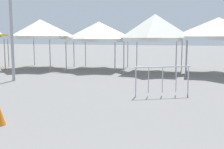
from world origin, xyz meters
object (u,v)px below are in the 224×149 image
at_px(canopy_tent_behind_center, 40,29).
at_px(canopy_tent_left_of_center, 218,29).
at_px(canopy_tent_far_right, 155,28).
at_px(canopy_tent_right_of_center, 99,32).
at_px(crowd_barrier_mid_lot, 163,75).

height_order(canopy_tent_behind_center, canopy_tent_left_of_center, canopy_tent_behind_center).
bearing_deg(canopy_tent_far_right, canopy_tent_left_of_center, 4.20).
bearing_deg(canopy_tent_behind_center, canopy_tent_far_right, 0.22).
height_order(canopy_tent_right_of_center, canopy_tent_far_right, canopy_tent_far_right).
distance_m(canopy_tent_behind_center, crowd_barrier_mid_lot, 11.39).
bearing_deg(crowd_barrier_mid_lot, canopy_tent_far_right, 100.33).
xyz_separation_m(canopy_tent_far_right, crowd_barrier_mid_lot, (1.25, -6.83, -1.91)).
height_order(canopy_tent_behind_center, canopy_tent_far_right, canopy_tent_far_right).
bearing_deg(crowd_barrier_mid_lot, canopy_tent_right_of_center, 124.00).
relative_size(canopy_tent_right_of_center, crowd_barrier_mid_lot, 1.78).
height_order(canopy_tent_behind_center, canopy_tent_right_of_center, canopy_tent_behind_center).
distance_m(canopy_tent_right_of_center, canopy_tent_left_of_center, 7.36).
relative_size(canopy_tent_behind_center, crowd_barrier_mid_lot, 1.88).
bearing_deg(canopy_tent_right_of_center, crowd_barrier_mid_lot, -56.00).
distance_m(canopy_tent_right_of_center, crowd_barrier_mid_lot, 9.13).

